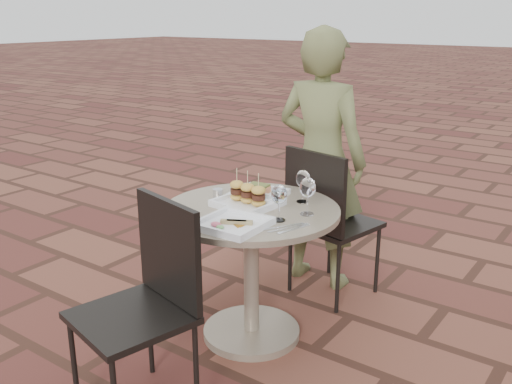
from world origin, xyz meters
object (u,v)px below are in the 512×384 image
Objects in this scene: diner at (321,160)px; plate_sliders at (248,198)px; chair_far at (326,212)px; plate_salmon at (259,193)px; cafe_table at (251,253)px; plate_tuna at (233,223)px; chair_near at (149,290)px.

plate_sliders is at bearing 89.48° from diner.
chair_far is 0.52m from plate_salmon.
diner reaches higher than cafe_table.
chair_far is 0.91m from plate_tuna.
chair_far is at bearing 97.88° from chair_near.
plate_tuna is (0.16, -0.44, -0.00)m from plate_salmon.
chair_near is 2.96× the size of plate_sliders.
chair_near is 0.58× the size of diner.
chair_far reaches higher than plate_salmon.
plate_salmon reaches higher than plate_tuna.
chair_near is 0.89m from plate_salmon.
chair_near is 3.15× the size of plate_tuna.
plate_sliders is 1.07× the size of plate_tuna.
plate_salmon is 0.47m from plate_tuna.
chair_near reaches higher than plate_sliders.
plate_salmon reaches higher than cafe_table.
chair_near is 3.33× the size of plate_salmon.
chair_near is at bearing -89.90° from plate_sliders.
cafe_table is at bearing -27.74° from plate_sliders.
plate_tuna is at bearing 95.78° from diner.
plate_salmon is 0.95× the size of plate_tuna.
plate_salmon is (-0.04, 0.86, 0.20)m from chair_near.
chair_far is at bearing 89.66° from plate_tuna.
plate_salmon is at bearing 104.49° from plate_sliders.
plate_sliders is (-0.00, 0.71, 0.22)m from chair_near.
plate_salmon is at bearing 113.81° from cafe_table.
plate_sliders is (-0.04, 0.02, 0.29)m from cafe_table.
diner is at bearing 91.26° from plate_sliders.
plate_sliders reaches higher than cafe_table.
chair_far is 1.31m from chair_near.
diner is 5.45× the size of plate_tuna.
chair_far is at bearing 77.71° from plate_sliders.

